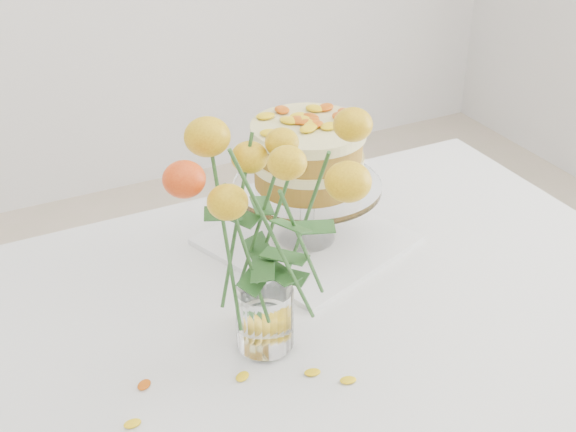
% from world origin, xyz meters
% --- Properties ---
extents(table, '(1.43, 0.93, 0.76)m').
position_xyz_m(table, '(0.00, 0.00, 0.67)').
color(table, tan).
rests_on(table, ground).
extents(napkin, '(0.42, 0.42, 0.01)m').
position_xyz_m(napkin, '(0.15, 0.20, 0.76)').
color(napkin, white).
rests_on(napkin, table).
extents(cake_stand, '(0.28, 0.28, 0.25)m').
position_xyz_m(cake_stand, '(0.15, 0.20, 0.93)').
color(cake_stand, white).
rests_on(cake_stand, napkin).
extents(rose_vase, '(0.33, 0.33, 0.46)m').
position_xyz_m(rose_vase, '(-0.06, -0.05, 1.02)').
color(rose_vase, white).
rests_on(rose_vase, table).
extents(loose_rose_near, '(0.08, 0.05, 0.04)m').
position_xyz_m(loose_rose_near, '(-0.04, 0.02, 0.77)').
color(loose_rose_near, yellow).
rests_on(loose_rose_near, table).
extents(stray_petal_a, '(0.03, 0.02, 0.00)m').
position_xyz_m(stray_petal_a, '(-0.12, -0.10, 0.76)').
color(stray_petal_a, yellow).
rests_on(stray_petal_a, table).
extents(stray_petal_b, '(0.03, 0.02, 0.00)m').
position_xyz_m(stray_petal_b, '(-0.02, -0.14, 0.76)').
color(stray_petal_b, yellow).
rests_on(stray_petal_b, table).
extents(stray_petal_c, '(0.03, 0.02, 0.00)m').
position_xyz_m(stray_petal_c, '(0.02, -0.18, 0.76)').
color(stray_petal_c, yellow).
rests_on(stray_petal_c, table).
extents(stray_petal_d, '(0.03, 0.02, 0.00)m').
position_xyz_m(stray_petal_d, '(-0.26, -0.05, 0.76)').
color(stray_petal_d, yellow).
rests_on(stray_petal_d, table).
extents(stray_petal_e, '(0.03, 0.02, 0.00)m').
position_xyz_m(stray_petal_e, '(-0.30, -0.12, 0.76)').
color(stray_petal_e, yellow).
rests_on(stray_petal_e, table).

